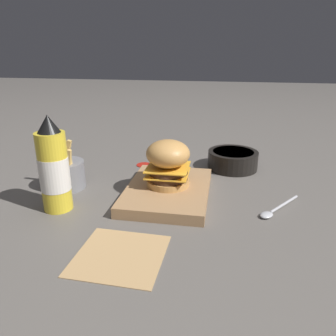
# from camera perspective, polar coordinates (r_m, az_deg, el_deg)

# --- Properties ---
(ground_plane) EXTENTS (6.00, 6.00, 0.00)m
(ground_plane) POSITION_cam_1_polar(r_m,az_deg,el_deg) (0.83, -2.40, -5.90)
(ground_plane) COLOR #5B5651
(serving_board) EXTENTS (0.29, 0.21, 0.03)m
(serving_board) POSITION_cam_1_polar(r_m,az_deg,el_deg) (0.85, 0.00, -4.01)
(serving_board) COLOR #A37A51
(serving_board) RESTS_ON ground_plane
(burger) EXTENTS (0.11, 0.11, 0.12)m
(burger) POSITION_cam_1_polar(r_m,az_deg,el_deg) (0.83, -0.00, 0.95)
(burger) COLOR tan
(burger) RESTS_ON serving_board
(ketchup_bottle) EXTENTS (0.07, 0.07, 0.23)m
(ketchup_bottle) POSITION_cam_1_polar(r_m,az_deg,el_deg) (0.80, -19.25, -0.16)
(ketchup_bottle) COLOR yellow
(ketchup_bottle) RESTS_ON ground_plane
(fries_basket) EXTENTS (0.11, 0.11, 0.14)m
(fries_basket) POSITION_cam_1_polar(r_m,az_deg,el_deg) (0.94, -17.52, -1.02)
(fries_basket) COLOR slate
(fries_basket) RESTS_ON ground_plane
(side_bowl) EXTENTS (0.16, 0.16, 0.06)m
(side_bowl) POSITION_cam_1_polar(r_m,az_deg,el_deg) (1.06, 11.21, 1.48)
(side_bowl) COLOR black
(side_bowl) RESTS_ON ground_plane
(spoon) EXTENTS (0.14, 0.11, 0.01)m
(spoon) POSITION_cam_1_polar(r_m,az_deg,el_deg) (0.81, 17.91, -7.06)
(spoon) COLOR #B2B2B7
(spoon) RESTS_ON ground_plane
(ketchup_puddle) EXTENTS (0.05, 0.05, 0.00)m
(ketchup_puddle) POSITION_cam_1_polar(r_m,az_deg,el_deg) (1.08, -4.20, 0.59)
(ketchup_puddle) COLOR #B21E14
(ketchup_puddle) RESTS_ON ground_plane
(parchment_square) EXTENTS (0.17, 0.17, 0.00)m
(parchment_square) POSITION_cam_1_polar(r_m,az_deg,el_deg) (0.64, -8.35, -14.74)
(parchment_square) COLOR tan
(parchment_square) RESTS_ON ground_plane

